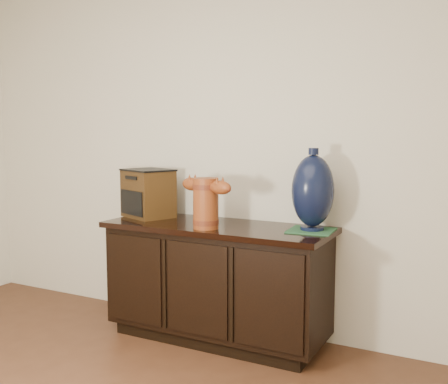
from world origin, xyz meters
The scene contains 6 objects.
sideboard centered at (0.00, 2.23, 0.39)m, with size 1.46×0.56×0.75m.
terracotta_vessel centered at (0.00, 2.08, 0.93)m, with size 0.43×0.22×0.31m.
tv_radio centered at (-0.57, 2.27, 0.92)m, with size 0.41×0.37×0.33m.
green_mat centered at (0.60, 2.30, 0.76)m, with size 0.26×0.26×0.01m, color #285934.
lamp_base centered at (0.60, 2.30, 0.99)m, with size 0.27×0.27×0.48m.
spray_can centered at (-0.18, 2.29, 0.83)m, with size 0.05×0.05×0.16m.
Camera 1 is at (1.56, -0.66, 1.34)m, focal length 42.00 mm.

